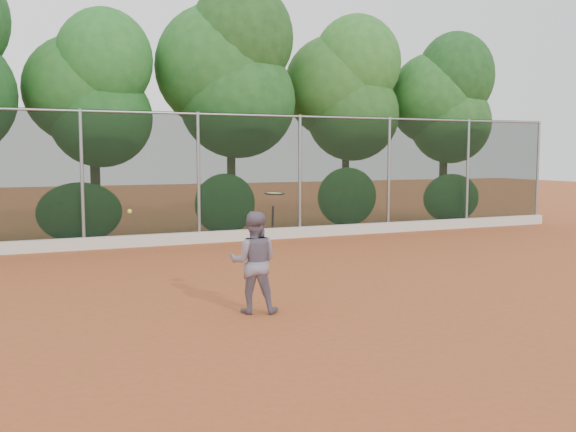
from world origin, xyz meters
name	(u,v)px	position (x,y,z in m)	size (l,w,h in m)	color
ground	(311,294)	(0.00, 0.00, 0.00)	(80.00, 80.00, 0.00)	#A24D26
concrete_curb	(201,237)	(0.00, 6.82, 0.15)	(24.00, 0.20, 0.30)	silver
tennis_player	(254,262)	(-1.36, -0.83, 0.77)	(0.75, 0.58, 1.54)	slate
chainlink_fence	(198,174)	(0.00, 7.00, 1.86)	(24.09, 0.09, 3.50)	black
foliage_backdrop	(160,84)	(-0.55, 8.98, 4.40)	(23.70, 3.63, 7.55)	#3F2518
tennis_racket	(274,196)	(-1.09, -0.97, 1.77)	(0.40, 0.40, 0.53)	black
tennis_ball_in_flight	(130,211)	(-3.14, -0.56, 1.58)	(0.06, 0.06, 0.06)	#CAF036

